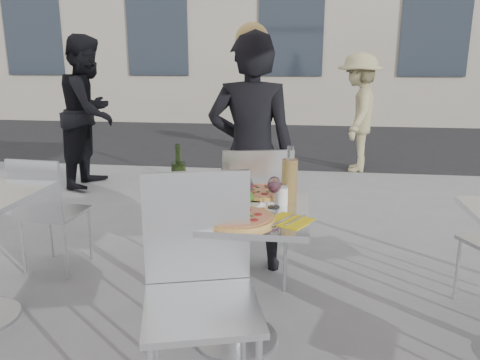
# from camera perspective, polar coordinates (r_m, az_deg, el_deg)

# --- Properties ---
(ground) EXTENTS (80.00, 80.00, 0.00)m
(ground) POSITION_cam_1_polar(r_m,az_deg,el_deg) (2.66, -0.46, -18.89)
(ground) COLOR slate
(street_asphalt) EXTENTS (24.00, 5.00, 0.00)m
(street_asphalt) POSITION_cam_1_polar(r_m,az_deg,el_deg) (8.82, 5.52, 4.94)
(street_asphalt) COLOR black
(street_asphalt) RESTS_ON ground
(main_table) EXTENTS (0.72, 0.72, 0.75)m
(main_table) POSITION_cam_1_polar(r_m,az_deg,el_deg) (2.40, -0.48, -8.10)
(main_table) COLOR #B7BABF
(main_table) RESTS_ON ground
(chair_far) EXTENTS (0.51, 0.52, 0.94)m
(chair_far) POSITION_cam_1_polar(r_m,az_deg,el_deg) (2.97, 1.92, -3.23)
(chair_far) COLOR silver
(chair_far) RESTS_ON ground
(chair_near) EXTENTS (0.57, 0.58, 1.01)m
(chair_near) POSITION_cam_1_polar(r_m,az_deg,el_deg) (1.98, -4.95, -11.46)
(chair_near) COLOR silver
(chair_near) RESTS_ON ground
(side_chair_lfar) EXTENTS (0.40, 0.42, 0.83)m
(side_chair_lfar) POSITION_cam_1_polar(r_m,az_deg,el_deg) (3.45, -22.55, -2.95)
(side_chair_lfar) COLOR silver
(side_chair_lfar) RESTS_ON ground
(woman_diner) EXTENTS (0.61, 0.41, 1.65)m
(woman_diner) POSITION_cam_1_polar(r_m,az_deg,el_deg) (3.23, 1.38, 3.08)
(woman_diner) COLOR black
(woman_diner) RESTS_ON ground
(pedestrian_a) EXTENTS (0.67, 0.85, 1.73)m
(pedestrian_a) POSITION_cam_1_polar(r_m,az_deg,el_deg) (5.75, -17.87, 7.90)
(pedestrian_a) COLOR black
(pedestrian_a) RESTS_ON ground
(pedestrian_b) EXTENTS (0.73, 1.08, 1.55)m
(pedestrian_b) POSITION_cam_1_polar(r_m,az_deg,el_deg) (6.41, 14.19, 7.93)
(pedestrian_b) COLOR tan
(pedestrian_b) RESTS_ON ground
(pizza_near) EXTENTS (0.33, 0.33, 0.02)m
(pizza_near) POSITION_cam_1_polar(r_m,az_deg,el_deg) (2.14, -0.19, -4.67)
(pizza_near) COLOR tan
(pizza_near) RESTS_ON main_table
(pizza_far) EXTENTS (0.34, 0.34, 0.03)m
(pizza_far) POSITION_cam_1_polar(r_m,az_deg,el_deg) (2.52, 2.76, -1.58)
(pizza_far) COLOR white
(pizza_far) RESTS_ON main_table
(salad_plate) EXTENTS (0.22, 0.22, 0.09)m
(salad_plate) POSITION_cam_1_polar(r_m,az_deg,el_deg) (2.35, -0.15, -2.20)
(salad_plate) COLOR white
(salad_plate) RESTS_ON main_table
(wine_bottle) EXTENTS (0.07, 0.08, 0.29)m
(wine_bottle) POSITION_cam_1_polar(r_m,az_deg,el_deg) (2.43, -7.48, 0.14)
(wine_bottle) COLOR #31491B
(wine_bottle) RESTS_ON main_table
(carafe) EXTENTS (0.08, 0.08, 0.29)m
(carafe) POSITION_cam_1_polar(r_m,az_deg,el_deg) (2.41, 6.06, 0.12)
(carafe) COLOR tan
(carafe) RESTS_ON main_table
(sugar_shaker) EXTENTS (0.06, 0.06, 0.11)m
(sugar_shaker) POSITION_cam_1_polar(r_m,az_deg,el_deg) (2.36, 5.08, -1.77)
(sugar_shaker) COLOR white
(sugar_shaker) RESTS_ON main_table
(wineglass_white_a) EXTENTS (0.07, 0.07, 0.16)m
(wineglass_white_a) POSITION_cam_1_polar(r_m,az_deg,el_deg) (2.32, -1.52, -0.59)
(wineglass_white_a) COLOR white
(wineglass_white_a) RESTS_ON main_table
(wineglass_white_b) EXTENTS (0.07, 0.07, 0.16)m
(wineglass_white_b) POSITION_cam_1_polar(r_m,az_deg,el_deg) (2.38, -1.43, -0.16)
(wineglass_white_b) COLOR white
(wineglass_white_b) RESTS_ON main_table
(wineglass_red_a) EXTENTS (0.07, 0.07, 0.16)m
(wineglass_red_a) POSITION_cam_1_polar(r_m,az_deg,el_deg) (2.29, 0.79, -0.74)
(wineglass_red_a) COLOR white
(wineglass_red_a) RESTS_ON main_table
(wineglass_red_b) EXTENTS (0.07, 0.07, 0.16)m
(wineglass_red_b) POSITION_cam_1_polar(r_m,az_deg,el_deg) (2.30, 4.18, -0.74)
(wineglass_red_b) COLOR white
(wineglass_red_b) RESTS_ON main_table
(napkin_left) EXTENTS (0.21, 0.21, 0.01)m
(napkin_left) POSITION_cam_1_polar(r_m,az_deg,el_deg) (2.17, -8.44, -4.72)
(napkin_left) COLOR yellow
(napkin_left) RESTS_ON main_table
(napkin_right) EXTENTS (0.25, 0.25, 0.01)m
(napkin_right) POSITION_cam_1_polar(r_m,az_deg,el_deg) (2.14, 6.03, -4.92)
(napkin_right) COLOR yellow
(napkin_right) RESTS_ON main_table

